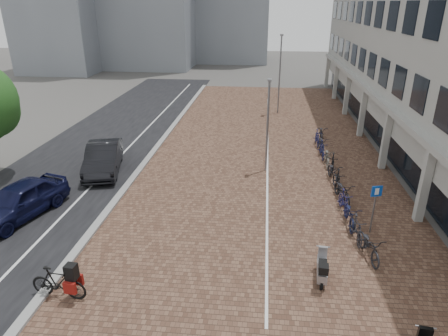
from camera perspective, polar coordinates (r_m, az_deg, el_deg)
The scene contains 15 objects.
ground at distance 14.90m, azimuth -2.48°, elevation -13.68°, with size 140.00×140.00×0.00m, color #474442.
plaza_brick at distance 25.42m, azimuth 5.91°, elevation 2.38°, with size 14.50×42.00×0.04m, color brown.
street_asphalt at distance 27.64m, azimuth -17.55°, elevation 3.11°, with size 8.00×50.00×0.03m, color black.
curb at distance 26.33m, azimuth -9.73°, elevation 3.05°, with size 0.35×42.00×0.14m, color gray.
lane_line at distance 26.91m, azimuth -13.64°, elevation 3.05°, with size 0.12×44.00×0.00m, color white.
parking_line at distance 25.41m, azimuth 6.36°, elevation 2.42°, with size 0.10×30.00×0.00m, color white.
office_building at distance 29.95m, azimuth 29.56°, elevation 19.36°, with size 8.40×40.00×15.00m.
car_navy at distance 19.62m, azimuth -27.71°, elevation -4.22°, with size 1.89×4.69×1.60m, color black.
car_dark at distance 23.12m, azimuth -17.20°, elevation 1.43°, with size 1.71×4.91×1.62m, color black.
hero_bike at distance 14.13m, azimuth -23.04°, elevation -15.08°, with size 1.96×0.70×1.35m.
scooter_front at distance 14.25m, azimuth 14.13°, elevation -13.84°, with size 0.47×1.49×1.03m, color #96959A, non-canonical shape.
parking_sign at distance 16.99m, azimuth 21.14°, elevation -4.72°, with size 0.45×0.17×2.18m.
lamp_near at distance 21.69m, azimuth 6.35°, elevation 5.92°, with size 0.12×0.12×5.17m, color gray.
lamp_far at distance 34.19m, azimuth 8.11°, elevation 13.23°, with size 0.12×0.12×6.49m, color slate.
bike_row at distance 21.76m, azimuth 15.77°, elevation -0.57°, with size 1.23×15.84×1.05m.
Camera 1 is at (1.87, -11.82, 8.88)m, focal length 31.34 mm.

